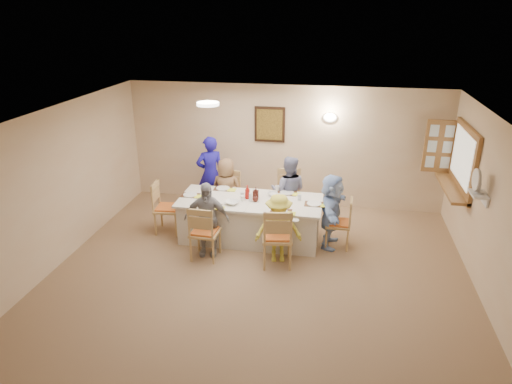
% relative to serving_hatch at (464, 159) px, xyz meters
% --- Properties ---
extents(ground, '(7.00, 7.00, 0.00)m').
position_rel_serving_hatch_xyz_m(ground, '(-3.21, -2.40, -1.50)').
color(ground, '#967154').
extents(room_walls, '(7.00, 7.00, 7.00)m').
position_rel_serving_hatch_xyz_m(room_walls, '(-3.21, -2.40, 0.01)').
color(room_walls, '#D2AF87').
rests_on(room_walls, ground).
extents(wall_picture, '(0.62, 0.05, 0.72)m').
position_rel_serving_hatch_xyz_m(wall_picture, '(-3.51, 1.06, 0.20)').
color(wall_picture, black).
rests_on(wall_picture, room_walls).
extents(wall_sconce, '(0.26, 0.09, 0.18)m').
position_rel_serving_hatch_xyz_m(wall_sconce, '(-2.31, 1.04, 0.40)').
color(wall_sconce, white).
rests_on(wall_sconce, room_walls).
extents(ceiling_light, '(0.36, 0.36, 0.05)m').
position_rel_serving_hatch_xyz_m(ceiling_light, '(-4.21, -0.90, 0.97)').
color(ceiling_light, white).
rests_on(ceiling_light, room_walls).
extents(serving_hatch, '(0.06, 1.50, 1.15)m').
position_rel_serving_hatch_xyz_m(serving_hatch, '(0.00, 0.00, 0.00)').
color(serving_hatch, olive).
rests_on(serving_hatch, room_walls).
extents(hatch_sill, '(0.30, 1.50, 0.05)m').
position_rel_serving_hatch_xyz_m(hatch_sill, '(-0.12, 0.00, -0.53)').
color(hatch_sill, olive).
rests_on(hatch_sill, room_walls).
extents(shutter_door, '(0.55, 0.04, 1.00)m').
position_rel_serving_hatch_xyz_m(shutter_door, '(-0.26, 0.76, 0.00)').
color(shutter_door, olive).
rests_on(shutter_door, room_walls).
extents(fan_shelf, '(0.22, 0.36, 0.03)m').
position_rel_serving_hatch_xyz_m(fan_shelf, '(-0.08, -1.35, -0.10)').
color(fan_shelf, white).
rests_on(fan_shelf, room_walls).
extents(desk_fan, '(0.30, 0.30, 0.28)m').
position_rel_serving_hatch_xyz_m(desk_fan, '(-0.11, -1.35, 0.05)').
color(desk_fan, '#A5A5A8').
rests_on(desk_fan, fan_shelf).
extents(dining_table, '(2.52, 1.07, 0.76)m').
position_rel_serving_hatch_xyz_m(dining_table, '(-3.58, -0.67, -1.12)').
color(dining_table, beige).
rests_on(dining_table, ground).
extents(chair_back_left, '(0.47, 0.47, 0.93)m').
position_rel_serving_hatch_xyz_m(chair_back_left, '(-4.18, 0.13, -1.03)').
color(chair_back_left, tan).
rests_on(chair_back_left, ground).
extents(chair_back_right, '(0.57, 0.57, 1.04)m').
position_rel_serving_hatch_xyz_m(chair_back_right, '(-2.98, 0.13, -0.98)').
color(chair_back_right, tan).
rests_on(chair_back_right, ground).
extents(chair_front_left, '(0.48, 0.48, 0.97)m').
position_rel_serving_hatch_xyz_m(chair_front_left, '(-4.18, -1.47, -1.01)').
color(chair_front_left, tan).
rests_on(chair_front_left, ground).
extents(chair_front_right, '(0.56, 0.56, 1.03)m').
position_rel_serving_hatch_xyz_m(chair_front_right, '(-2.98, -1.47, -0.99)').
color(chair_front_right, tan).
rests_on(chair_front_right, ground).
extents(chair_left_end, '(0.50, 0.50, 0.97)m').
position_rel_serving_hatch_xyz_m(chair_left_end, '(-5.13, -0.67, -1.01)').
color(chair_left_end, tan).
rests_on(chair_left_end, ground).
extents(chair_right_end, '(0.45, 0.45, 0.91)m').
position_rel_serving_hatch_xyz_m(chair_right_end, '(-2.03, -0.67, -1.05)').
color(chair_right_end, tan).
rests_on(chair_right_end, ground).
extents(diner_back_left, '(0.70, 0.52, 1.26)m').
position_rel_serving_hatch_xyz_m(diner_back_left, '(-4.18, 0.01, -0.87)').
color(diner_back_left, brown).
rests_on(diner_back_left, ground).
extents(diner_back_right, '(0.68, 0.53, 1.38)m').
position_rel_serving_hatch_xyz_m(diner_back_right, '(-2.98, 0.01, -0.81)').
color(diner_back_right, '#797CA3').
rests_on(diner_back_right, ground).
extents(diner_front_left, '(0.82, 0.46, 1.29)m').
position_rel_serving_hatch_xyz_m(diner_front_left, '(-4.18, -1.35, -0.85)').
color(diner_front_left, gray).
rests_on(diner_front_left, ground).
extents(diner_front_right, '(0.92, 0.72, 1.17)m').
position_rel_serving_hatch_xyz_m(diner_front_right, '(-2.98, -1.35, -0.91)').
color(diner_front_right, '#D9CD43').
rests_on(diner_front_right, ground).
extents(diner_right_end, '(1.29, 0.61, 1.32)m').
position_rel_serving_hatch_xyz_m(diner_right_end, '(-2.16, -0.67, -0.84)').
color(diner_right_end, '#A7C9FF').
rests_on(diner_right_end, ground).
extents(caregiver, '(0.88, 0.85, 1.55)m').
position_rel_serving_hatch_xyz_m(caregiver, '(-4.63, 0.48, -0.72)').
color(caregiver, '#1D16A2').
rests_on(caregiver, ground).
extents(placemat_fl, '(0.35, 0.26, 0.01)m').
position_rel_serving_hatch_xyz_m(placemat_fl, '(-4.18, -1.09, -0.74)').
color(placemat_fl, '#472B19').
rests_on(placemat_fl, dining_table).
extents(plate_fl, '(0.24, 0.24, 0.02)m').
position_rel_serving_hatch_xyz_m(plate_fl, '(-4.18, -1.09, -0.73)').
color(plate_fl, white).
rests_on(plate_fl, dining_table).
extents(napkin_fl, '(0.14, 0.14, 0.01)m').
position_rel_serving_hatch_xyz_m(napkin_fl, '(-4.00, -1.14, -0.73)').
color(napkin_fl, yellow).
rests_on(napkin_fl, dining_table).
extents(placemat_fr, '(0.36, 0.27, 0.01)m').
position_rel_serving_hatch_xyz_m(placemat_fr, '(-2.98, -1.09, -0.74)').
color(placemat_fr, '#472B19').
rests_on(placemat_fr, dining_table).
extents(plate_fr, '(0.23, 0.23, 0.01)m').
position_rel_serving_hatch_xyz_m(plate_fr, '(-2.98, -1.09, -0.73)').
color(plate_fr, white).
rests_on(plate_fr, dining_table).
extents(napkin_fr, '(0.14, 0.14, 0.01)m').
position_rel_serving_hatch_xyz_m(napkin_fr, '(-2.80, -1.14, -0.73)').
color(napkin_fr, yellow).
rests_on(napkin_fr, dining_table).
extents(placemat_bl, '(0.33, 0.25, 0.01)m').
position_rel_serving_hatch_xyz_m(placemat_bl, '(-4.18, -0.25, -0.74)').
color(placemat_bl, '#472B19').
rests_on(placemat_bl, dining_table).
extents(plate_bl, '(0.25, 0.25, 0.02)m').
position_rel_serving_hatch_xyz_m(plate_bl, '(-4.18, -0.25, -0.73)').
color(plate_bl, white).
rests_on(plate_bl, dining_table).
extents(napkin_bl, '(0.15, 0.15, 0.01)m').
position_rel_serving_hatch_xyz_m(napkin_bl, '(-4.00, -0.30, -0.73)').
color(napkin_bl, yellow).
rests_on(napkin_bl, dining_table).
extents(placemat_br, '(0.35, 0.26, 0.01)m').
position_rel_serving_hatch_xyz_m(placemat_br, '(-2.98, -0.25, -0.74)').
color(placemat_br, '#472B19').
rests_on(placemat_br, dining_table).
extents(plate_br, '(0.25, 0.25, 0.02)m').
position_rel_serving_hatch_xyz_m(plate_br, '(-2.98, -0.25, -0.73)').
color(plate_br, white).
rests_on(plate_br, dining_table).
extents(napkin_br, '(0.14, 0.14, 0.01)m').
position_rel_serving_hatch_xyz_m(napkin_br, '(-2.80, -0.30, -0.73)').
color(napkin_br, yellow).
rests_on(napkin_br, dining_table).
extents(placemat_le, '(0.32, 0.24, 0.01)m').
position_rel_serving_hatch_xyz_m(placemat_le, '(-4.68, -0.67, -0.74)').
color(placemat_le, '#472B19').
rests_on(placemat_le, dining_table).
extents(plate_le, '(0.25, 0.25, 0.02)m').
position_rel_serving_hatch_xyz_m(plate_le, '(-4.68, -0.67, -0.73)').
color(plate_le, white).
rests_on(plate_le, dining_table).
extents(napkin_le, '(0.15, 0.15, 0.01)m').
position_rel_serving_hatch_xyz_m(napkin_le, '(-4.50, -0.72, -0.73)').
color(napkin_le, yellow).
rests_on(napkin_le, dining_table).
extents(placemat_re, '(0.32, 0.24, 0.01)m').
position_rel_serving_hatch_xyz_m(placemat_re, '(-2.46, -0.67, -0.74)').
color(placemat_re, '#472B19').
rests_on(placemat_re, dining_table).
extents(plate_re, '(0.25, 0.25, 0.02)m').
position_rel_serving_hatch_xyz_m(plate_re, '(-2.46, -0.67, -0.73)').
color(plate_re, white).
rests_on(plate_re, dining_table).
extents(napkin_re, '(0.13, 0.13, 0.01)m').
position_rel_serving_hatch_xyz_m(napkin_re, '(-2.28, -0.72, -0.73)').
color(napkin_re, yellow).
rests_on(napkin_re, dining_table).
extents(teacup_a, '(0.12, 0.12, 0.08)m').
position_rel_serving_hatch_xyz_m(teacup_a, '(-4.39, -0.98, -0.70)').
color(teacup_a, white).
rests_on(teacup_a, dining_table).
extents(teacup_b, '(0.10, 0.10, 0.09)m').
position_rel_serving_hatch_xyz_m(teacup_b, '(-3.16, -0.15, -0.69)').
color(teacup_b, white).
rests_on(teacup_b, dining_table).
extents(bowl_a, '(0.36, 0.36, 0.06)m').
position_rel_serving_hatch_xyz_m(bowl_a, '(-3.85, -0.91, -0.71)').
color(bowl_a, white).
rests_on(bowl_a, dining_table).
extents(bowl_b, '(0.22, 0.22, 0.06)m').
position_rel_serving_hatch_xyz_m(bowl_b, '(-3.22, -0.41, -0.71)').
color(bowl_b, white).
rests_on(bowl_b, dining_table).
extents(condiment_ketchup, '(0.15, 0.15, 0.25)m').
position_rel_serving_hatch_xyz_m(condiment_ketchup, '(-3.63, -0.62, -0.62)').
color(condiment_ketchup, '#A5140E').
rests_on(condiment_ketchup, dining_table).
extents(condiment_brown, '(0.10, 0.10, 0.21)m').
position_rel_serving_hatch_xyz_m(condiment_brown, '(-3.49, -0.58, -0.64)').
color(condiment_brown, '#401711').
rests_on(condiment_brown, dining_table).
extents(condiment_malt, '(0.12, 0.12, 0.13)m').
position_rel_serving_hatch_xyz_m(condiment_malt, '(-3.47, -0.73, -0.67)').
color(condiment_malt, '#401711').
rests_on(condiment_malt, dining_table).
extents(drinking_glass, '(0.07, 0.07, 0.10)m').
position_rel_serving_hatch_xyz_m(drinking_glass, '(-3.73, -0.62, -0.68)').
color(drinking_glass, silver).
rests_on(drinking_glass, dining_table).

